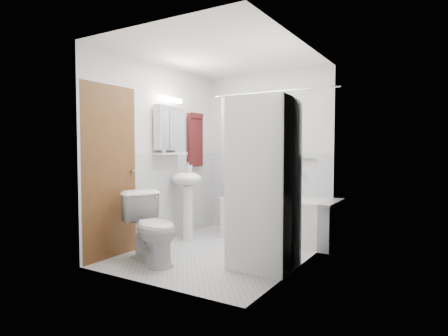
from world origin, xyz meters
The scene contains 20 objects.
floor centered at (0.00, 0.00, 0.00)m, with size 2.60×2.60×0.00m, color silver.
room_walls centered at (0.00, 0.00, 1.49)m, with size 2.60×2.60×2.60m.
wainscot centered at (0.00, 0.29, 0.60)m, with size 1.98×2.58×2.58m.
door centered at (-0.95, -0.55, 1.00)m, with size 0.05×2.00×2.00m.
bathtub centered at (0.38, 0.92, 0.33)m, with size 1.55×0.74×0.59m.
tub_spout centered at (0.58, 1.25, 0.91)m, with size 0.04×0.04×0.12m, color silver.
curtain_rod centered at (0.38, 0.61, 2.00)m, with size 0.02×0.02×1.73m, color silver.
shower_curtain centered at (-0.11, 0.61, 1.25)m, with size 0.55×0.02×1.45m.
sink centered at (-0.75, 0.29, 0.70)m, with size 0.44×0.37×1.04m.
medicine_cabinet centered at (-0.90, 0.10, 1.57)m, with size 0.13×0.50×0.71m.
shelf centered at (-0.89, 0.10, 1.20)m, with size 0.18×0.54×0.03m, color silver.
shower_caddy centered at (0.63, 1.24, 1.15)m, with size 0.22×0.06×0.02m, color silver.
towel centered at (-0.94, 0.75, 1.41)m, with size 0.07×0.34×0.82m.
washer_dryer centered at (0.68, -0.26, 0.90)m, with size 0.68×0.67×1.80m.
toilet centered at (-0.45, -0.77, 0.38)m, with size 0.44×0.78×0.77m, color white.
soap_pump centered at (-0.71, 0.25, 0.95)m, with size 0.08×0.17×0.08m, color gray.
shelf_bottle centered at (-0.89, -0.05, 1.25)m, with size 0.07×0.18×0.07m, color gray.
shelf_cup centered at (-0.89, 0.22, 1.26)m, with size 0.10×0.09×0.10m, color gray.
shampoo_a centered at (0.35, 1.24, 1.23)m, with size 0.13×0.17×0.13m, color gray.
shampoo_b centered at (0.47, 1.24, 1.20)m, with size 0.08×0.21×0.08m, color navy.
Camera 1 is at (2.36, -3.88, 1.27)m, focal length 30.00 mm.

